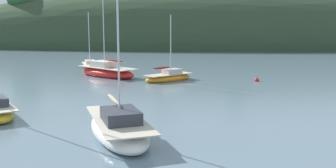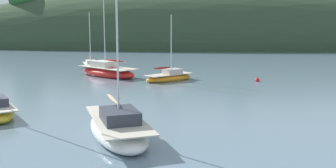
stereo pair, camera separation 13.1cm
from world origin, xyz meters
TOP-DOWN VIEW (x-y plane):
  - far_shoreline_hill at (-0.01, 88.25)m, footprint 150.00×36.00m
  - sailboat_teal_outer at (-0.78, 29.86)m, footprint 5.12×5.04m
  - sailboat_yellow_far at (-7.62, 32.60)m, footprint 7.95×7.06m
  - sailboat_orange_cutter at (-1.62, 11.08)m, footprint 5.14×7.54m
  - sailboat_red_portside at (-11.59, 39.73)m, footprint 3.58×5.36m
  - mooring_buoy_outer at (7.71, 30.17)m, footprint 0.44×0.44m

SIDE VIEW (x-z plane):
  - far_shoreline_hill at x=-0.01m, z-range -15.56..15.74m
  - mooring_buoy_outer at x=7.71m, z-range -0.15..0.39m
  - sailboat_red_portside at x=-11.59m, z-range -3.23..3.90m
  - sailboat_teal_outer at x=-0.78m, z-range -2.92..3.61m
  - sailboat_orange_cutter at x=-1.62m, z-range -4.35..5.22m
  - sailboat_yellow_far at x=-7.62m, z-range -5.31..6.26m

